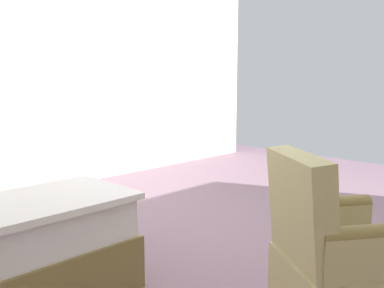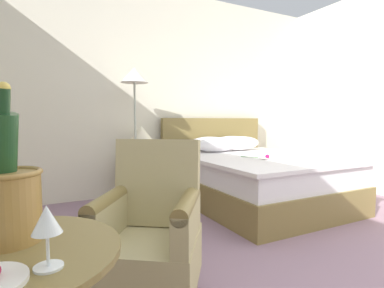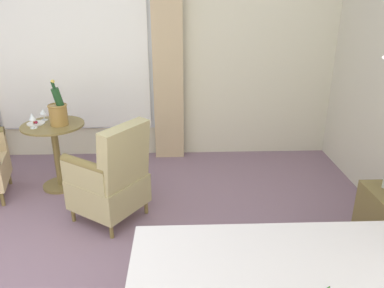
# 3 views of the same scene
# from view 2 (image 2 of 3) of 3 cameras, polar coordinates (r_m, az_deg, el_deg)

# --- Properties ---
(wall_headboard_side) EXTENTS (5.42, 0.12, 2.94)m
(wall_headboard_side) POSITION_cam_2_polar(r_m,az_deg,el_deg) (4.53, -5.72, 9.64)
(wall_headboard_side) COLOR silver
(wall_headboard_side) RESTS_ON ground
(bed) EXTENTS (1.73, 2.14, 1.10)m
(bed) POSITION_cam_2_polar(r_m,az_deg,el_deg) (3.98, 11.35, -5.96)
(bed) COLOR olive
(bed) RESTS_ON ground
(nightstand) EXTENTS (0.52, 0.44, 0.58)m
(nightstand) POSITION_cam_2_polar(r_m,az_deg,el_deg) (4.12, -9.50, -6.38)
(nightstand) COLOR olive
(nightstand) RESTS_ON ground
(bedside_lamp) EXTENTS (0.29, 0.29, 0.41)m
(bedside_lamp) POSITION_cam_2_polar(r_m,az_deg,el_deg) (4.05, -9.60, 1.40)
(bedside_lamp) COLOR #B4AEB2
(bedside_lamp) RESTS_ON nightstand
(floor_lamp_brass) EXTENTS (0.35, 0.35, 1.73)m
(floor_lamp_brass) POSITION_cam_2_polar(r_m,az_deg,el_deg) (3.95, -10.88, 10.19)
(floor_lamp_brass) COLOR #AEB6A9
(floor_lamp_brass) RESTS_ON ground
(champagne_bucket) EXTENTS (0.19, 0.19, 0.46)m
(champagne_bucket) POSITION_cam_2_polar(r_m,az_deg,el_deg) (1.03, -31.78, -8.09)
(champagne_bucket) COLOR olive
(champagne_bucket) RESTS_ON side_table_round
(wine_glass_near_edge) EXTENTS (0.07, 0.07, 0.16)m
(wine_glass_near_edge) POSITION_cam_2_polar(r_m,az_deg,el_deg) (0.82, -25.92, -13.44)
(wine_glass_near_edge) COLOR white
(wine_glass_near_edge) RESTS_ON side_table_round
(armchair_by_window) EXTENTS (0.77, 0.79, 0.95)m
(armchair_by_window) POSITION_cam_2_polar(r_m,az_deg,el_deg) (1.82, -7.83, -16.50)
(armchair_by_window) COLOR olive
(armchair_by_window) RESTS_ON ground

